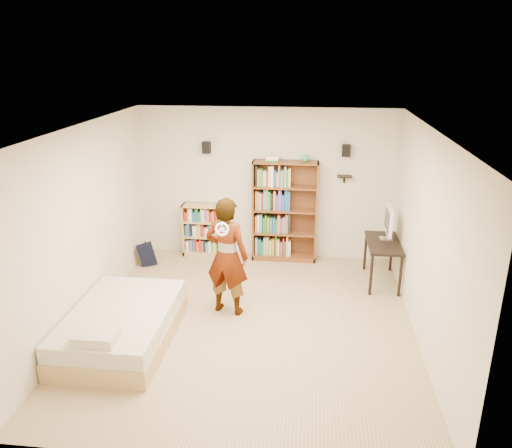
% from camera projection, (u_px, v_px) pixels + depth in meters
% --- Properties ---
extents(ground, '(4.50, 5.00, 0.01)m').
position_uv_depth(ground, '(250.00, 323.00, 6.96)').
color(ground, tan).
rests_on(ground, ground).
extents(room_shell, '(4.52, 5.02, 2.71)m').
position_uv_depth(room_shell, '(249.00, 203.00, 6.37)').
color(room_shell, beige).
rests_on(room_shell, ground).
extents(crown_molding, '(4.50, 5.00, 0.06)m').
position_uv_depth(crown_molding, '(249.00, 132.00, 6.07)').
color(crown_molding, silver).
rests_on(crown_molding, room_shell).
extents(speaker_left, '(0.14, 0.12, 0.20)m').
position_uv_depth(speaker_left, '(206.00, 148.00, 8.66)').
color(speaker_left, black).
rests_on(speaker_left, room_shell).
extents(speaker_right, '(0.14, 0.12, 0.20)m').
position_uv_depth(speaker_right, '(346.00, 151.00, 8.40)').
color(speaker_right, black).
rests_on(speaker_right, room_shell).
extents(wall_shelf, '(0.25, 0.16, 0.02)m').
position_uv_depth(wall_shelf, '(345.00, 176.00, 8.56)').
color(wall_shelf, black).
rests_on(wall_shelf, room_shell).
extents(tall_bookshelf, '(1.14, 0.33, 1.80)m').
position_uv_depth(tall_bookshelf, '(285.00, 212.00, 8.81)').
color(tall_bookshelf, brown).
rests_on(tall_bookshelf, ground).
extents(low_bookshelf, '(0.77, 0.29, 0.97)m').
position_uv_depth(low_bookshelf, '(204.00, 230.00, 9.13)').
color(low_bookshelf, tan).
rests_on(low_bookshelf, ground).
extents(computer_desk, '(0.52, 1.03, 0.70)m').
position_uv_depth(computer_desk, '(382.00, 262.00, 8.09)').
color(computer_desk, black).
rests_on(computer_desk, ground).
extents(imac, '(0.12, 0.54, 0.53)m').
position_uv_depth(imac, '(387.00, 224.00, 8.00)').
color(imac, white).
rests_on(imac, computer_desk).
extents(daybed, '(1.26, 1.94, 0.57)m').
position_uv_depth(daybed, '(121.00, 322.00, 6.45)').
color(daybed, beige).
rests_on(daybed, ground).
extents(person, '(0.71, 0.55, 1.73)m').
position_uv_depth(person, '(227.00, 256.00, 7.01)').
color(person, black).
rests_on(person, ground).
extents(wii_wheel, '(0.19, 0.07, 0.19)m').
position_uv_depth(wii_wheel, '(222.00, 229.00, 6.53)').
color(wii_wheel, white).
rests_on(wii_wheel, person).
extents(navy_bag, '(0.35, 0.29, 0.41)m').
position_uv_depth(navy_bag, '(147.00, 254.00, 8.77)').
color(navy_bag, black).
rests_on(navy_bag, ground).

